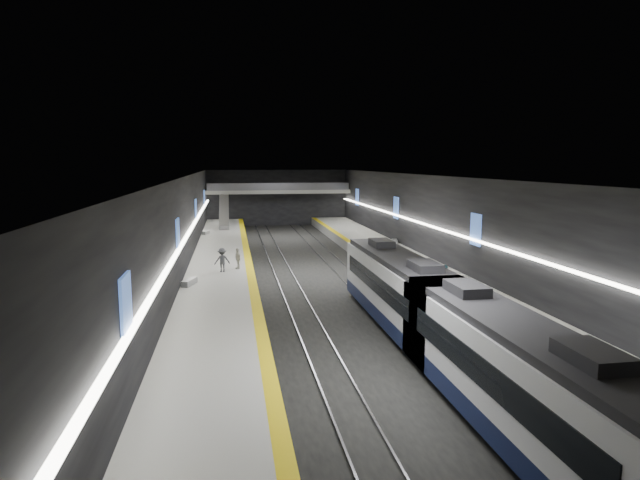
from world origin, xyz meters
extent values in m
plane|color=black|center=(0.00, 0.00, 0.00)|extent=(70.00, 70.00, 0.00)
cube|color=beige|center=(0.00, 0.00, 8.00)|extent=(20.00, 70.00, 0.04)
cube|color=black|center=(-10.00, 0.00, 4.00)|extent=(0.04, 70.00, 8.00)
cube|color=black|center=(10.00, 0.00, 4.00)|extent=(0.04, 70.00, 8.00)
cube|color=black|center=(0.00, 35.00, 4.00)|extent=(20.00, 0.04, 8.00)
cube|color=slate|center=(-7.50, 0.00, 0.50)|extent=(5.00, 70.00, 1.00)
cube|color=#AFAFAA|center=(-7.50, 0.00, 1.01)|extent=(5.00, 70.00, 0.02)
cube|color=yellow|center=(-5.30, 0.00, 1.02)|extent=(0.60, 70.00, 0.02)
cube|color=slate|center=(7.50, 0.00, 0.50)|extent=(5.00, 70.00, 1.00)
cube|color=#AFAFAA|center=(7.50, 0.00, 1.01)|extent=(5.00, 70.00, 0.02)
cube|color=yellow|center=(5.30, 0.00, 1.02)|extent=(0.60, 70.00, 0.02)
cube|color=gray|center=(-3.22, 0.00, 0.06)|extent=(0.08, 70.00, 0.12)
cube|color=gray|center=(-1.78, 0.00, 0.06)|extent=(0.08, 70.00, 0.12)
cube|color=gray|center=(1.78, 0.00, 0.06)|extent=(0.08, 70.00, 0.12)
cube|color=gray|center=(3.22, 0.00, 0.06)|extent=(0.08, 70.00, 0.12)
cube|color=#10183B|center=(2.50, -26.50, 0.75)|extent=(2.65, 15.00, 0.80)
cube|color=white|center=(2.50, -26.50, 2.40)|extent=(2.65, 15.00, 2.50)
cube|color=black|center=(2.50, -26.50, 3.80)|extent=(2.44, 14.25, 0.30)
cube|color=black|center=(2.50, -26.50, 2.45)|extent=(2.69, 13.20, 1.00)
cube|color=#10183B|center=(2.50, -14.40, 0.75)|extent=(2.65, 15.00, 0.80)
cube|color=white|center=(2.50, -14.40, 2.40)|extent=(2.65, 15.00, 2.50)
cube|color=black|center=(2.50, -14.40, 3.80)|extent=(2.44, 14.25, 0.30)
cube|color=black|center=(2.50, -14.40, 2.45)|extent=(2.69, 13.20, 1.00)
cube|color=black|center=(2.50, -21.92, 2.35)|extent=(1.85, 0.05, 1.20)
cube|color=#4069C2|center=(-9.92, -25.00, 4.50)|extent=(0.10, 1.50, 2.20)
cube|color=#4069C2|center=(-9.92, -8.00, 4.50)|extent=(0.10, 1.50, 2.20)
cube|color=#4069C2|center=(-9.92, 10.00, 4.50)|extent=(0.10, 1.50, 2.20)
cube|color=#4069C2|center=(-9.92, 27.00, 4.50)|extent=(0.10, 1.50, 2.20)
cube|color=#4069C2|center=(9.92, -8.00, 4.50)|extent=(0.10, 1.50, 2.20)
cube|color=#4069C2|center=(9.92, 10.00, 4.50)|extent=(0.10, 1.50, 2.20)
cube|color=#4069C2|center=(9.92, 27.00, 4.50)|extent=(0.10, 1.50, 2.20)
cube|color=white|center=(-9.80, 0.00, 3.80)|extent=(0.25, 68.60, 0.12)
cube|color=white|center=(9.80, 0.00, 3.80)|extent=(0.25, 68.60, 0.12)
cube|color=gray|center=(0.00, 33.00, 5.00)|extent=(20.00, 3.00, 0.50)
cube|color=#47474C|center=(0.00, 31.55, 5.75)|extent=(19.60, 0.08, 1.00)
cube|color=#99999E|center=(-7.50, 26.00, 2.90)|extent=(1.20, 7.50, 3.92)
cube|color=#99999E|center=(-9.44, -6.53, 1.21)|extent=(0.98, 1.76, 0.41)
cube|color=#99999E|center=(-9.50, 19.08, 1.20)|extent=(0.84, 1.66, 0.39)
cube|color=#99999E|center=(9.50, 8.89, 1.20)|extent=(0.82, 1.73, 0.41)
imported|color=#D15C4E|center=(6.74, 0.94, 1.76)|extent=(0.38, 0.56, 1.52)
imported|color=teal|center=(6.16, -11.94, 1.94)|extent=(1.16, 1.11, 1.88)
imported|color=beige|center=(-6.19, -1.56, 1.82)|extent=(0.69, 1.03, 1.63)
imported|color=#3D3F45|center=(-7.34, -2.55, 1.89)|extent=(1.26, 0.89, 1.78)
camera|label=1|loc=(-6.58, -42.06, 9.07)|focal=30.00mm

